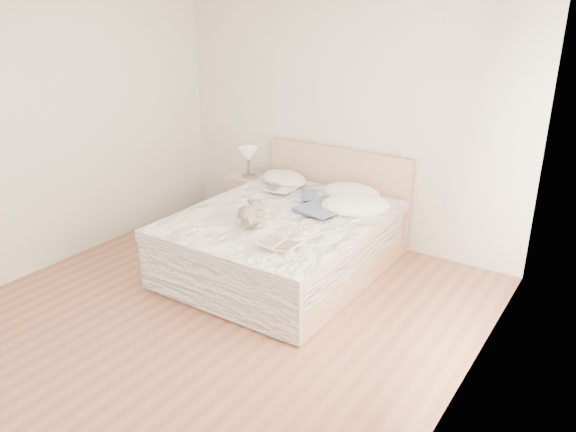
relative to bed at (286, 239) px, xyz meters
The scene contains 15 objects.
floor 1.23m from the bed, 90.00° to the right, with size 4.00×4.50×0.00m, color brown.
wall_back 1.49m from the bed, 90.00° to the left, with size 4.00×0.02×2.70m, color silver.
wall_left 2.55m from the bed, 149.21° to the right, with size 0.02×4.50×2.70m, color silver.
wall_right 2.55m from the bed, 30.79° to the right, with size 0.02×4.50×2.70m, color silver.
window 2.46m from the bed, 24.16° to the right, with size 0.02×1.30×1.10m, color white.
bed is the anchor object (origin of this frame).
nightstand 1.34m from the bed, 142.92° to the left, with size 0.45×0.40×0.56m, color tan.
table_lamp 1.40m from the bed, 143.22° to the left, with size 0.24×0.24×0.35m.
pillow_left 0.95m from the bed, 125.30° to the left, with size 0.57×0.40×0.17m, color white.
pillow_middle 0.84m from the bed, 65.09° to the left, with size 0.61×0.43×0.18m, color white.
pillow_right 0.74m from the bed, 37.79° to the left, with size 0.67×0.47×0.20m, color white.
blouse 0.51m from the bed, 41.48° to the left, with size 0.61×0.65×0.02m, color #39476C, non-canonical shape.
photo_book 0.63m from the bed, 131.31° to the left, with size 0.31×0.21×0.02m, color white.
childrens_book 0.90m from the bed, 60.29° to the right, with size 0.34×0.23×0.02m, color beige.
teddy_bear 0.60m from the bed, 100.30° to the right, with size 0.23×0.33×0.17m, color #665B50, non-canonical shape.
Camera 1 is at (2.77, -2.95, 2.50)m, focal length 35.00 mm.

